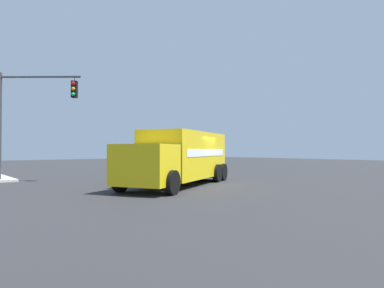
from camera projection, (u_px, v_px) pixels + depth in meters
ground_plane at (195, 183)px, 17.78m from camera, size 100.00×100.00×0.00m
delivery_truck at (180, 157)px, 16.92m from camera, size 6.21×8.63×2.74m
traffic_light_primary at (26, 109)px, 18.67m from camera, size 3.16×3.63×6.08m
sedan_white at (145, 164)px, 26.85m from camera, size 2.13×4.35×1.31m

